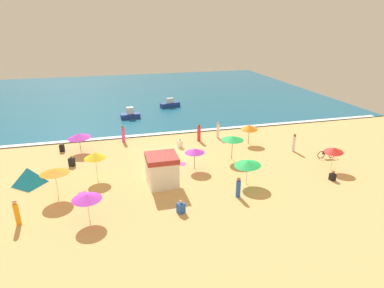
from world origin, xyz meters
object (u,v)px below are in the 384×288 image
at_px(beach_umbrella_8, 54,171).
at_px(beachgoer_7, 218,130).
at_px(small_boat_0, 130,115).
at_px(small_boat_1, 170,104).
at_px(lifeguard_cabana, 162,170).
at_px(beach_tent, 29,176).
at_px(beachgoer_4, 17,213).
at_px(beach_umbrella_2, 195,151).
at_px(beach_umbrella_4, 249,127).
at_px(beachgoer_8, 123,134).
at_px(beach_umbrella_5, 248,163).
at_px(beach_umbrella_6, 334,150).
at_px(beachgoer_2, 238,188).
at_px(beachgoer_3, 199,133).
at_px(beachgoer_0, 180,144).
at_px(beachgoer_10, 294,143).
at_px(beachgoer_9, 333,176).
at_px(beachgoer_6, 181,207).
at_px(beach_umbrella_1, 87,197).
at_px(beach_umbrella_7, 95,155).
at_px(parked_bicycle, 327,154).
at_px(beachgoer_11, 62,148).
at_px(beach_umbrella_3, 79,136).
at_px(beachgoer_5, 72,162).
at_px(beach_umbrella_0, 233,138).

xyz_separation_m(beach_umbrella_8, beachgoer_7, (15.29, 8.95, -1.16)).
bearing_deg(small_boat_0, small_boat_1, 35.57).
xyz_separation_m(lifeguard_cabana, beach_tent, (-10.01, 2.64, -0.54)).
relative_size(beachgoer_4, beachgoer_7, 0.98).
xyz_separation_m(beach_umbrella_2, beach_umbrella_4, (7.03, 4.53, 0.08)).
bearing_deg(beachgoer_8, lifeguard_cabana, -77.36).
distance_m(beach_umbrella_5, beachgoer_7, 10.71).
relative_size(beach_umbrella_6, beachgoer_8, 1.21).
height_order(beachgoer_2, beachgoer_3, beachgoer_3).
distance_m(beachgoer_0, beachgoer_10, 11.18).
bearing_deg(beachgoer_9, beachgoer_6, -173.37).
bearing_deg(beach_umbrella_1, beachgoer_2, 2.01).
height_order(beach_umbrella_2, beach_tent, beach_umbrella_2).
height_order(beach_umbrella_7, beach_tent, beach_umbrella_7).
bearing_deg(beach_umbrella_1, beach_umbrella_2, 33.86).
distance_m(parked_bicycle, beachgoer_11, 25.26).
height_order(beach_umbrella_1, parked_bicycle, beach_umbrella_1).
height_order(beachgoer_2, beachgoer_6, beachgoer_2).
bearing_deg(beach_umbrella_5, beach_umbrella_3, 141.99).
bearing_deg(beachgoer_11, beachgoer_7, -0.63).
distance_m(beachgoer_7, beachgoer_8, 10.09).
height_order(lifeguard_cabana, beach_umbrella_8, lifeguard_cabana).
distance_m(beach_umbrella_6, beachgoer_9, 2.57).
distance_m(beach_umbrella_7, beach_umbrella_8, 3.54).
xyz_separation_m(lifeguard_cabana, beachgoer_9, (13.28, -2.71, -0.92)).
distance_m(beachgoer_9, small_boat_0, 25.89).
height_order(lifeguard_cabana, beachgoer_6, lifeguard_cabana).
height_order(parked_bicycle, beachgoer_2, beachgoer_2).
bearing_deg(beach_umbrella_2, beachgoer_5, 161.93).
bearing_deg(beachgoer_9, beach_umbrella_7, 164.33).
relative_size(beach_umbrella_1, beachgoer_6, 2.42).
bearing_deg(beachgoer_11, beachgoer_8, 11.06).
bearing_deg(beach_umbrella_1, beachgoer_9, 2.71).
height_order(beach_umbrella_0, beachgoer_7, beach_umbrella_0).
relative_size(beach_umbrella_0, beachgoer_7, 1.26).
xyz_separation_m(lifeguard_cabana, beachgoer_11, (-8.32, 9.26, -0.87)).
xyz_separation_m(lifeguard_cabana, beach_umbrella_8, (-7.64, 0.14, 0.78)).
relative_size(beach_umbrella_4, beachgoer_5, 2.63).
relative_size(beach_umbrella_0, beach_umbrella_3, 0.75).
bearing_deg(small_boat_0, beachgoer_2, -75.05).
bearing_deg(beach_umbrella_0, small_boat_1, 95.31).
bearing_deg(beachgoer_6, lifeguard_cabana, 97.02).
bearing_deg(small_boat_0, beachgoer_5, -114.62).
bearing_deg(small_boat_0, beachgoer_7, -48.82).
bearing_deg(parked_bicycle, beachgoer_4, -170.44).
bearing_deg(beachgoer_5, small_boat_0, 65.38).
xyz_separation_m(beachgoer_0, beachgoer_4, (-12.67, -10.34, 0.45)).
bearing_deg(beach_umbrella_3, beach_umbrella_2, -33.73).
distance_m(beach_umbrella_0, beachgoer_3, 5.80).
distance_m(beachgoer_6, beachgoer_9, 12.85).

